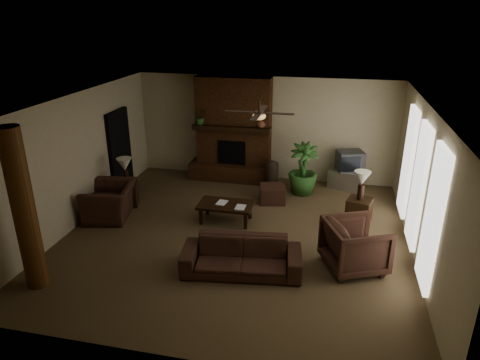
% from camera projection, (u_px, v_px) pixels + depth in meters
% --- Properties ---
extents(room_shell, '(7.00, 7.00, 7.00)m').
position_uv_depth(room_shell, '(236.00, 173.00, 8.54)').
color(room_shell, brown).
rests_on(room_shell, ground).
extents(fireplace, '(2.40, 0.70, 2.80)m').
position_uv_depth(fireplace, '(234.00, 138.00, 11.71)').
color(fireplace, '#562F17').
rests_on(fireplace, ground).
extents(windows, '(0.08, 3.65, 2.35)m').
position_uv_depth(windows, '(418.00, 186.00, 8.05)').
color(windows, white).
rests_on(windows, ground).
extents(log_column, '(0.36, 0.36, 2.80)m').
position_uv_depth(log_column, '(24.00, 211.00, 6.95)').
color(log_column, brown).
rests_on(log_column, ground).
extents(doorway, '(0.10, 1.00, 2.10)m').
position_uv_depth(doorway, '(120.00, 151.00, 10.99)').
color(doorway, black).
rests_on(doorway, ground).
extents(ceiling_fan, '(1.35, 1.35, 0.37)m').
position_uv_depth(ceiling_fan, '(259.00, 115.00, 8.31)').
color(ceiling_fan, black).
rests_on(ceiling_fan, ceiling).
extents(sofa, '(2.19, 0.89, 0.83)m').
position_uv_depth(sofa, '(242.00, 251.00, 7.67)').
color(sofa, '#3F251B').
rests_on(sofa, ground).
extents(armchair_left, '(1.00, 1.32, 1.04)m').
position_uv_depth(armchair_left, '(109.00, 196.00, 9.69)').
color(armchair_left, '#3F251B').
rests_on(armchair_left, ground).
extents(armchair_right, '(1.25, 1.29, 1.03)m').
position_uv_depth(armchair_right, '(355.00, 243.00, 7.74)').
color(armchair_right, '#3F251B').
rests_on(armchair_right, ground).
extents(coffee_table, '(1.20, 0.70, 0.43)m').
position_uv_depth(coffee_table, '(226.00, 206.00, 9.53)').
color(coffee_table, black).
rests_on(coffee_table, ground).
extents(ottoman, '(0.71, 0.71, 0.40)m').
position_uv_depth(ottoman, '(272.00, 194.00, 10.59)').
color(ottoman, '#3F251B').
rests_on(ottoman, ground).
extents(tv_stand, '(0.96, 0.74, 0.50)m').
position_uv_depth(tv_stand, '(346.00, 179.00, 11.37)').
color(tv_stand, '#BBBBBD').
rests_on(tv_stand, ground).
extents(tv, '(0.77, 0.70, 0.52)m').
position_uv_depth(tv, '(350.00, 161.00, 11.16)').
color(tv, '#3C3C3E').
rests_on(tv, tv_stand).
extents(floor_vase, '(0.34, 0.34, 0.77)m').
position_uv_depth(floor_vase, '(272.00, 173.00, 11.29)').
color(floor_vase, '#33261C').
rests_on(floor_vase, ground).
extents(floor_plant, '(1.04, 1.46, 0.74)m').
position_uv_depth(floor_plant, '(303.00, 180.00, 11.02)').
color(floor_plant, '#305C24').
rests_on(floor_plant, ground).
extents(side_table_left, '(0.63, 0.63, 0.55)m').
position_uv_depth(side_table_left, '(127.00, 194.00, 10.39)').
color(side_table_left, black).
rests_on(side_table_left, ground).
extents(lamp_left, '(0.44, 0.44, 0.65)m').
position_uv_depth(lamp_left, '(125.00, 166.00, 10.09)').
color(lamp_left, black).
rests_on(lamp_left, side_table_left).
extents(side_table_right, '(0.62, 0.62, 0.55)m').
position_uv_depth(side_table_right, '(359.00, 210.00, 9.55)').
color(side_table_right, black).
rests_on(side_table_right, ground).
extents(lamp_right, '(0.37, 0.37, 0.65)m').
position_uv_depth(lamp_right, '(362.00, 180.00, 9.27)').
color(lamp_right, black).
rests_on(lamp_right, side_table_right).
extents(mantel_plant, '(0.43, 0.47, 0.33)m').
position_uv_depth(mantel_plant, '(200.00, 118.00, 11.46)').
color(mantel_plant, '#305C24').
rests_on(mantel_plant, fireplace).
extents(mantel_vase, '(0.26, 0.27, 0.22)m').
position_uv_depth(mantel_vase, '(261.00, 123.00, 11.16)').
color(mantel_vase, brown).
rests_on(mantel_vase, fireplace).
extents(book_a, '(0.22, 0.06, 0.29)m').
position_uv_depth(book_a, '(217.00, 197.00, 9.50)').
color(book_a, '#999999').
rests_on(book_a, coffee_table).
extents(book_b, '(0.21, 0.03, 0.29)m').
position_uv_depth(book_b, '(236.00, 201.00, 9.28)').
color(book_b, '#999999').
rests_on(book_b, coffee_table).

